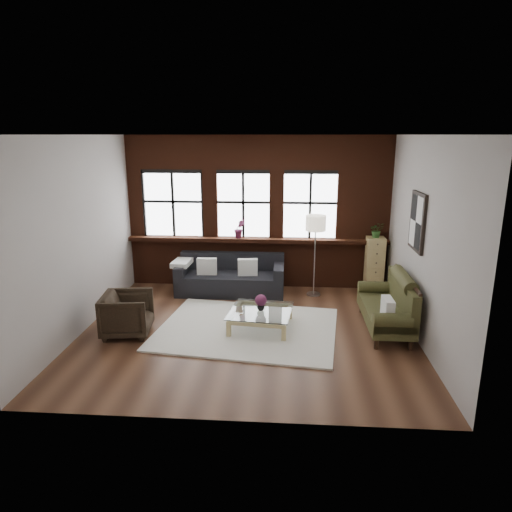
# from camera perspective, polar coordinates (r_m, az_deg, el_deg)

# --- Properties ---
(floor) EXTENTS (5.50, 5.50, 0.00)m
(floor) POSITION_cam_1_polar(r_m,az_deg,el_deg) (7.78, -1.06, -9.34)
(floor) COLOR #462819
(floor) RESTS_ON ground
(ceiling) EXTENTS (5.50, 5.50, 0.00)m
(ceiling) POSITION_cam_1_polar(r_m,az_deg,el_deg) (7.10, -1.19, 14.93)
(ceiling) COLOR white
(ceiling) RESTS_ON ground
(wall_back) EXTENTS (5.50, 0.00, 5.50)m
(wall_back) POSITION_cam_1_polar(r_m,az_deg,el_deg) (9.72, 0.21, 5.46)
(wall_back) COLOR #ABA5A0
(wall_back) RESTS_ON ground
(wall_front) EXTENTS (5.50, 0.00, 5.50)m
(wall_front) POSITION_cam_1_polar(r_m,az_deg,el_deg) (4.88, -3.79, -4.24)
(wall_front) COLOR #ABA5A0
(wall_front) RESTS_ON ground
(wall_left) EXTENTS (0.00, 5.00, 5.00)m
(wall_left) POSITION_cam_1_polar(r_m,az_deg,el_deg) (8.00, -21.15, 2.38)
(wall_left) COLOR #ABA5A0
(wall_left) RESTS_ON ground
(wall_right) EXTENTS (0.00, 5.00, 5.00)m
(wall_right) POSITION_cam_1_polar(r_m,az_deg,el_deg) (7.54, 20.17, 1.76)
(wall_right) COLOR #ABA5A0
(wall_right) RESTS_ON ground
(brick_backwall) EXTENTS (5.50, 0.12, 3.20)m
(brick_backwall) POSITION_cam_1_polar(r_m,az_deg,el_deg) (9.66, 0.19, 5.40)
(brick_backwall) COLOR #441D10
(brick_backwall) RESTS_ON floor
(sill_ledge) EXTENTS (5.50, 0.30, 0.08)m
(sill_ledge) POSITION_cam_1_polar(r_m,az_deg,el_deg) (9.68, 0.15, 2.05)
(sill_ledge) COLOR #441D10
(sill_ledge) RESTS_ON brick_backwall
(window_left) EXTENTS (1.38, 0.10, 1.50)m
(window_left) POSITION_cam_1_polar(r_m,az_deg,el_deg) (9.93, -10.29, 6.30)
(window_left) COLOR black
(window_left) RESTS_ON brick_backwall
(window_mid) EXTENTS (1.38, 0.10, 1.50)m
(window_mid) POSITION_cam_1_polar(r_m,az_deg,el_deg) (9.67, -1.59, 6.31)
(window_mid) COLOR black
(window_mid) RESTS_ON brick_backwall
(window_right) EXTENTS (1.38, 0.10, 1.50)m
(window_right) POSITION_cam_1_polar(r_m,az_deg,el_deg) (9.64, 6.77, 6.18)
(window_right) COLOR black
(window_right) RESTS_ON brick_backwall
(wall_poster) EXTENTS (0.05, 0.74, 0.94)m
(wall_poster) POSITION_cam_1_polar(r_m,az_deg,el_deg) (7.77, 19.54, 4.07)
(wall_poster) COLOR black
(wall_poster) RESTS_ON wall_right
(shag_rug) EXTENTS (3.21, 2.66, 0.03)m
(shag_rug) POSITION_cam_1_polar(r_m,az_deg,el_deg) (7.84, -1.08, -9.04)
(shag_rug) COLOR silver
(shag_rug) RESTS_ON floor
(dark_sofa) EXTENTS (2.20, 0.89, 0.80)m
(dark_sofa) POSITION_cam_1_polar(r_m,az_deg,el_deg) (9.47, -3.20, -2.30)
(dark_sofa) COLOR black
(dark_sofa) RESTS_ON floor
(pillow_a) EXTENTS (0.40, 0.15, 0.34)m
(pillow_a) POSITION_cam_1_polar(r_m,az_deg,el_deg) (9.39, -6.16, -1.30)
(pillow_a) COLOR white
(pillow_a) RESTS_ON dark_sofa
(pillow_b) EXTENTS (0.41, 0.18, 0.34)m
(pillow_b) POSITION_cam_1_polar(r_m,az_deg,el_deg) (9.28, -1.05, -1.41)
(pillow_b) COLOR white
(pillow_b) RESTS_ON dark_sofa
(vintage_settee) EXTENTS (0.78, 1.75, 0.93)m
(vintage_settee) POSITION_cam_1_polar(r_m,az_deg,el_deg) (7.97, 15.87, -5.73)
(vintage_settee) COLOR #39391A
(vintage_settee) RESTS_ON floor
(pillow_settee) EXTENTS (0.15, 0.38, 0.34)m
(pillow_settee) POSITION_cam_1_polar(r_m,az_deg,el_deg) (7.42, 16.13, -6.37)
(pillow_settee) COLOR white
(pillow_settee) RESTS_ON vintage_settee
(armchair) EXTENTS (0.86, 0.84, 0.71)m
(armchair) POSITION_cam_1_polar(r_m,az_deg,el_deg) (7.83, -15.80, -6.99)
(armchair) COLOR black
(armchair) RESTS_ON floor
(coffee_table) EXTENTS (1.13, 1.13, 0.34)m
(coffee_table) POSITION_cam_1_polar(r_m,az_deg,el_deg) (7.81, 0.60, -7.95)
(coffee_table) COLOR tan
(coffee_table) RESTS_ON shag_rug
(vase) EXTENTS (0.17, 0.17, 0.14)m
(vase) POSITION_cam_1_polar(r_m,az_deg,el_deg) (7.72, 0.61, -6.31)
(vase) COLOR #B2B2B2
(vase) RESTS_ON coffee_table
(flowers) EXTENTS (0.20, 0.20, 0.20)m
(flowers) POSITION_cam_1_polar(r_m,az_deg,el_deg) (7.68, 0.61, -5.56)
(flowers) COLOR #6C254B
(flowers) RESTS_ON vase
(drawer_chest) EXTENTS (0.36, 0.36, 1.17)m
(drawer_chest) POSITION_cam_1_polar(r_m,az_deg,el_deg) (9.76, 14.57, -1.11)
(drawer_chest) COLOR tan
(drawer_chest) RESTS_ON floor
(potted_plant_top) EXTENTS (0.30, 0.27, 0.31)m
(potted_plant_top) POSITION_cam_1_polar(r_m,az_deg,el_deg) (9.58, 14.85, 3.16)
(potted_plant_top) COLOR #2D5923
(potted_plant_top) RESTS_ON drawer_chest
(floor_lamp) EXTENTS (0.40, 0.40, 1.81)m
(floor_lamp) POSITION_cam_1_polar(r_m,az_deg,el_deg) (9.26, 7.36, 0.44)
(floor_lamp) COLOR #A5A5A8
(floor_lamp) RESTS_ON floor
(sill_plant) EXTENTS (0.27, 0.24, 0.40)m
(sill_plant) POSITION_cam_1_polar(r_m,az_deg,el_deg) (9.64, -2.09, 3.43)
(sill_plant) COLOR #6C254B
(sill_plant) RESTS_ON sill_ledge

